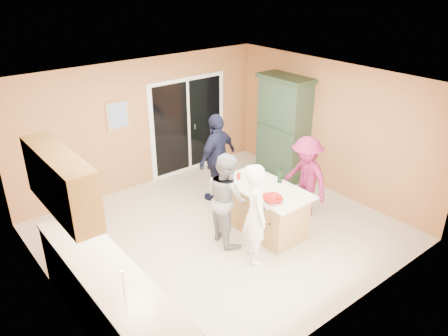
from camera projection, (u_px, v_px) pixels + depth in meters
floor at (221, 232)px, 7.56m from camera, size 5.50×5.50×0.00m
ceiling at (220, 84)px, 6.46m from camera, size 5.50×5.00×0.10m
wall_back at (144, 124)px, 8.77m from camera, size 5.50×0.10×2.60m
wall_front at (350, 231)px, 5.24m from camera, size 5.50×0.10×2.60m
wall_left at (48, 221)px, 5.45m from camera, size 0.10×5.00×2.60m
wall_right at (330, 128)px, 8.57m from camera, size 0.10×5.00×2.60m
left_cabinet_run at (115, 309)px, 5.23m from camera, size 0.65×3.05×1.24m
upper_cabinets at (60, 182)px, 5.16m from camera, size 0.35×1.60×0.75m
sliding_door at (188, 125)px, 9.45m from camera, size 1.90×0.07×2.10m
framed_picture at (118, 115)px, 8.32m from camera, size 0.46×0.04×0.56m
kitchen_island at (264, 210)px, 7.48m from camera, size 0.88×1.59×0.83m
green_hutch at (284, 128)px, 9.22m from camera, size 0.63×1.19×2.18m
woman_white at (256, 214)px, 6.54m from camera, size 0.62×0.71×1.64m
woman_grey at (226, 198)px, 7.04m from camera, size 0.70×0.84×1.57m
woman_navy at (217, 158)px, 8.31m from camera, size 1.09×0.67×1.74m
woman_magenta at (306, 177)px, 7.78m from camera, size 0.65×1.03×1.53m
serving_bowl at (272, 199)px, 6.84m from camera, size 0.40×0.40×0.08m
tulip_vase at (59, 208)px, 6.06m from camera, size 0.24×0.19×0.40m
tumbler_near at (279, 200)px, 6.79m from camera, size 0.07×0.07×0.10m
tumbler_far at (239, 176)px, 7.55m from camera, size 0.08×0.08×0.10m
wine_bottle at (280, 175)px, 7.39m from camera, size 0.08×0.08×0.34m
white_plate at (261, 179)px, 7.56m from camera, size 0.31×0.31×0.02m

